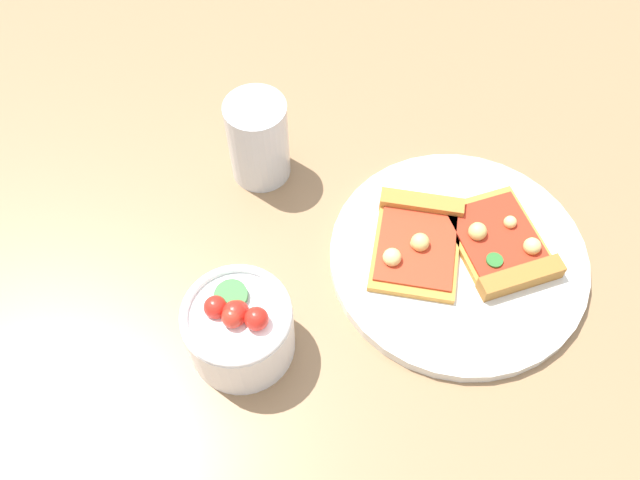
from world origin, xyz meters
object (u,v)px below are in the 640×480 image
(pizza_slice_near, at_px, (503,248))
(salad_bowl, at_px, (239,328))
(soda_glass, at_px, (256,144))
(plate, at_px, (458,258))
(pizza_slice_far, at_px, (417,237))

(pizza_slice_near, distance_m, salad_bowl, 0.29)
(soda_glass, bearing_deg, salad_bowl, 126.92)
(plate, bearing_deg, soda_glass, 9.26)
(pizza_slice_far, bearing_deg, plate, -162.86)
(pizza_slice_far, xyz_separation_m, soda_glass, (0.20, 0.03, 0.03))
(salad_bowl, distance_m, soda_glass, 0.22)
(pizza_slice_near, distance_m, pizza_slice_far, 0.09)
(plate, bearing_deg, pizza_slice_far, 17.14)
(pizza_slice_near, height_order, soda_glass, soda_glass)
(plate, height_order, pizza_slice_near, pizza_slice_near)
(salad_bowl, relative_size, soda_glass, 0.98)
(plate, height_order, pizza_slice_far, pizza_slice_far)
(plate, relative_size, salad_bowl, 2.63)
(salad_bowl, height_order, soda_glass, soda_glass)
(salad_bowl, xyz_separation_m, soda_glass, (0.13, -0.18, 0.01))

